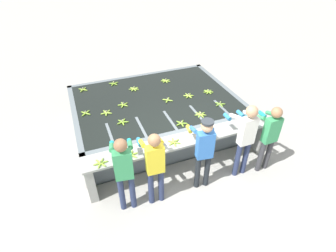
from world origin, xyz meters
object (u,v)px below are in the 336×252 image
object	(u,v)px
worker_1	(155,163)
banana_bunch_floating_8	(168,100)
banana_bunch_floating_7	(123,105)
worker_4	(269,134)
banana_bunch_floating_5	(114,83)
banana_bunch_floating_9	(83,90)
banana_bunch_floating_12	(208,92)
banana_bunch_ledge_1	(101,163)
banana_bunch_ledge_2	(174,142)
worker_3	(246,135)
banana_bunch_floating_1	(86,113)
banana_bunch_floating_3	(166,81)
banana_bunch_floating_0	(123,122)
worker_0	(124,169)
banana_bunch_ledge_0	(131,155)
banana_bunch_floating_2	(106,113)
banana_bunch_floating_10	(188,96)
banana_bunch_floating_6	(134,89)
knife_0	(157,143)
banana_bunch_floating_11	(181,123)
banana_bunch_floating_13	(200,114)
worker_2	(204,148)

from	to	relation	value
worker_1	banana_bunch_floating_8	xyz separation A→B (m)	(1.08, 2.12, -0.10)
banana_bunch_floating_7	worker_4	bearing A→B (deg)	-43.23
banana_bunch_floating_5	banana_bunch_floating_9	world-z (taller)	same
banana_bunch_floating_5	banana_bunch_floating_12	distance (m)	2.65
banana_bunch_ledge_1	banana_bunch_ledge_2	distance (m)	1.48
worker_3	banana_bunch_floating_1	world-z (taller)	worker_3
banana_bunch_floating_1	banana_bunch_floating_3	world-z (taller)	same
banana_bunch_floating_7	banana_bunch_floating_9	size ratio (longest dim) A/B	1.16
banana_bunch_floating_0	banana_bunch_floating_3	size ratio (longest dim) A/B	0.99
worker_3	banana_bunch_ledge_2	world-z (taller)	worker_3
worker_0	banana_bunch_floating_3	bearing A→B (deg)	57.65
banana_bunch_ledge_0	banana_bunch_ledge_2	world-z (taller)	same
worker_1	banana_bunch_ledge_1	bearing A→B (deg)	152.70
banana_bunch_floating_2	banana_bunch_floating_10	bearing A→B (deg)	0.73
worker_1	banana_bunch_floating_10	size ratio (longest dim) A/B	5.84
worker_1	banana_bunch_floating_7	bearing A→B (deg)	90.55
banana_bunch_floating_6	knife_0	size ratio (longest dim) A/B	0.92
banana_bunch_floating_1	knife_0	xyz separation A→B (m)	(1.19, -1.62, -0.01)
worker_1	worker_3	size ratio (longest dim) A/B	0.95
banana_bunch_floating_8	banana_bunch_floating_9	size ratio (longest dim) A/B	1.03
banana_bunch_floating_11	banana_bunch_floating_0	bearing A→B (deg)	156.25
banana_bunch_floating_1	worker_3	bearing A→B (deg)	-38.07
banana_bunch_ledge_1	banana_bunch_floating_9	bearing A→B (deg)	89.18
banana_bunch_floating_1	banana_bunch_ledge_1	distance (m)	1.81
banana_bunch_ledge_2	banana_bunch_floating_5	bearing A→B (deg)	101.03
banana_bunch_floating_13	banana_bunch_ledge_2	distance (m)	1.19
banana_bunch_floating_8	banana_bunch_floating_12	bearing A→B (deg)	0.50
banana_bunch_floating_6	banana_bunch_floating_7	distance (m)	0.85
worker_4	banana_bunch_floating_12	bearing A→B (deg)	95.88
worker_0	banana_bunch_floating_2	distance (m)	2.06
worker_1	banana_bunch_ledge_2	size ratio (longest dim) A/B	5.82
worker_3	banana_bunch_ledge_0	size ratio (longest dim) A/B	6.15
banana_bunch_floating_0	banana_bunch_floating_10	distance (m)	1.95
banana_bunch_floating_1	knife_0	world-z (taller)	banana_bunch_floating_1
banana_bunch_floating_12	banana_bunch_floating_0	bearing A→B (deg)	-167.72
banana_bunch_floating_1	banana_bunch_floating_6	world-z (taller)	same
banana_bunch_floating_2	banana_bunch_ledge_1	bearing A→B (deg)	-104.12
banana_bunch_floating_3	banana_bunch_ledge_1	xyz separation A→B (m)	(-2.31, -2.70, 0.00)
worker_3	banana_bunch_floating_11	size ratio (longest dim) A/B	6.28
worker_2	banana_bunch_floating_11	xyz separation A→B (m)	(-0.00, 1.04, -0.12)
worker_4	banana_bunch_floating_8	bearing A→B (deg)	122.90
worker_0	banana_bunch_floating_11	world-z (taller)	worker_0
banana_bunch_floating_6	worker_3	bearing A→B (deg)	-63.67
banana_bunch_ledge_1	worker_3	bearing A→B (deg)	-8.67
worker_1	banana_bunch_floating_0	distance (m)	1.62
banana_bunch_floating_11	banana_bunch_floating_3	bearing A→B (deg)	78.45
banana_bunch_floating_8	banana_bunch_floating_13	size ratio (longest dim) A/B	0.87
banana_bunch_floating_2	banana_bunch_floating_11	xyz separation A→B (m)	(1.47, -1.04, 0.00)
banana_bunch_floating_8	banana_bunch_ledge_2	distance (m)	1.68
banana_bunch_floating_10	banana_bunch_floating_11	bearing A→B (deg)	-122.17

